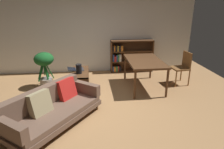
% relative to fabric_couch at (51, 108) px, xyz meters
% --- Properties ---
extents(ground_plane, '(8.16, 8.16, 0.00)m').
position_rel_fabric_couch_xyz_m(ground_plane, '(0.85, 0.47, -0.34)').
color(ground_plane, '#A87A4C').
extents(back_wall_panel, '(6.80, 0.10, 2.70)m').
position_rel_fabric_couch_xyz_m(back_wall_panel, '(0.85, 3.17, 1.01)').
color(back_wall_panel, silver).
rests_on(back_wall_panel, ground_plane).
extents(fabric_couch, '(1.84, 2.04, 0.74)m').
position_rel_fabric_couch_xyz_m(fabric_couch, '(0.00, 0.00, 0.00)').
color(fabric_couch, brown).
rests_on(fabric_couch, ground_plane).
extents(media_console, '(0.43, 1.01, 0.50)m').
position_rel_fabric_couch_xyz_m(media_console, '(0.50, 1.66, -0.09)').
color(media_console, '#56351E').
rests_on(media_console, ground_plane).
extents(open_laptop, '(0.48, 0.37, 0.06)m').
position_rel_fabric_couch_xyz_m(open_laptop, '(0.40, 1.81, 0.18)').
color(open_laptop, '#333338').
rests_on(open_laptop, media_console).
extents(desk_speaker, '(0.15, 0.15, 0.24)m').
position_rel_fabric_couch_xyz_m(desk_speaker, '(0.48, 1.50, 0.28)').
color(desk_speaker, black).
rests_on(desk_speaker, media_console).
extents(potted_floor_plant, '(0.52, 0.56, 0.99)m').
position_rel_fabric_couch_xyz_m(potted_floor_plant, '(-0.47, 1.90, 0.30)').
color(potted_floor_plant, '#9E9389').
rests_on(potted_floor_plant, ground_plane).
extents(dining_table, '(0.90, 1.48, 0.78)m').
position_rel_fabric_couch_xyz_m(dining_table, '(2.23, 1.56, 0.37)').
color(dining_table, '#56351E').
rests_on(dining_table, ground_plane).
extents(dining_chair_near, '(0.50, 0.50, 0.94)m').
position_rel_fabric_couch_xyz_m(dining_chair_near, '(3.39, 1.71, 0.19)').
color(dining_chair_near, brown).
rests_on(dining_chair_near, ground_plane).
extents(bookshelf, '(1.42, 0.29, 1.07)m').
position_rel_fabric_couch_xyz_m(bookshelf, '(2.09, 3.01, 0.19)').
color(bookshelf, '#56351E').
rests_on(bookshelf, ground_plane).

